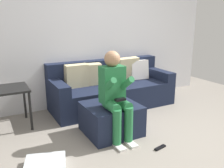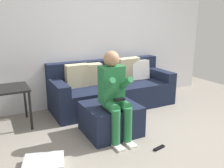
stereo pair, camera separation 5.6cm
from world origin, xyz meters
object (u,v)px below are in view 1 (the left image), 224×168
Objects in this scene: person_seated at (115,92)px; remote_near_ottoman at (160,148)px; couch_sectional at (111,89)px; ottoman at (111,119)px; side_table at (6,94)px; storage_bin at (45,164)px.

person_seated reaches higher than remote_near_ottoman.
ottoman is at bearing -118.24° from couch_sectional.
side_table is at bearing 145.15° from ottoman.
couch_sectional is 1.89× the size of person_seated.
ottoman reaches higher than storage_bin.
couch_sectional reaches higher than side_table.
remote_near_ottoman is (0.36, -0.51, -0.64)m from person_seated.
storage_bin is 1.41m from side_table.
ottoman is 0.62× the size of person_seated.
storage_bin is at bearing -165.87° from person_seated.
side_table reaches higher than storage_bin.
remote_near_ottoman is (0.33, -0.69, -0.20)m from ottoman.
storage_bin is 0.68× the size of side_table.
person_seated is 6.65× the size of remote_near_ottoman.
remote_near_ottoman is (1.36, -0.26, -0.04)m from storage_bin.
couch_sectional is at bearing 3.32° from side_table.
storage_bin is at bearing -137.91° from couch_sectional.
couch_sectional is 12.53× the size of remote_near_ottoman.
side_table is 2.29m from remote_near_ottoman.
side_table is 3.54× the size of remote_near_ottoman.
storage_bin is (-1.56, -1.41, -0.28)m from couch_sectional.
person_seated is (-0.56, -1.16, 0.32)m from couch_sectional.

